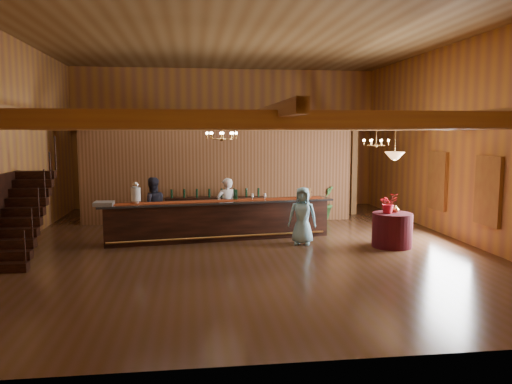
{
  "coord_description": "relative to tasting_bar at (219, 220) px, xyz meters",
  "views": [
    {
      "loc": [
        -1.39,
        -13.1,
        3.0
      ],
      "look_at": [
        0.41,
        0.79,
        1.32
      ],
      "focal_mm": 35.0,
      "sensor_mm": 36.0,
      "label": 1
    }
  ],
  "objects": [
    {
      "name": "staircase",
      "position": [
        -4.81,
        -1.45,
        0.45
      ],
      "size": [
        1.0,
        2.8,
        2.0
      ],
      "color": "black",
      "rests_on": "floor"
    },
    {
      "name": "wall_back",
      "position": [
        0.64,
        6.29,
        2.2
      ],
      "size": [
        12.0,
        0.1,
        5.5
      ],
      "primitive_type": "cube",
      "color": "#B3762F",
      "rests_on": "floor"
    },
    {
      "name": "support_posts",
      "position": [
        0.64,
        -1.21,
        1.05
      ],
      "size": [
        9.2,
        10.2,
        3.2
      ],
      "color": "olive",
      "rests_on": "floor"
    },
    {
      "name": "backroom_boxes",
      "position": [
        0.35,
        4.79,
        -0.03
      ],
      "size": [
        4.1,
        0.6,
        1.1
      ],
      "color": "black",
      "rests_on": "floor"
    },
    {
      "name": "bar_bottle_0",
      "position": [
        0.45,
        0.19,
        0.69
      ],
      "size": [
        0.07,
        0.07,
        0.3
      ],
      "primitive_type": "cylinder",
      "color": "black",
      "rests_on": "tasting_bar"
    },
    {
      "name": "round_table",
      "position": [
        4.46,
        -1.49,
        -0.1
      ],
      "size": [
        1.04,
        1.04,
        0.9
      ],
      "primitive_type": "cylinder",
      "color": "#3C0811",
      "rests_on": "floor"
    },
    {
      "name": "tasting_bar",
      "position": [
        0.0,
        0.0,
        0.0
      ],
      "size": [
        6.6,
        1.67,
        1.1
      ],
      "rotation": [
        0.0,
        0.0,
        0.13
      ],
      "color": "black",
      "rests_on": "floor"
    },
    {
      "name": "partition_wall",
      "position": [
        0.14,
        2.79,
        1.0
      ],
      "size": [
        9.0,
        0.18,
        3.1
      ],
      "primitive_type": "cube",
      "color": "brown",
      "rests_on": "floor"
    },
    {
      "name": "table_vase",
      "position": [
        4.59,
        -1.37,
        0.5
      ],
      "size": [
        0.18,
        0.18,
        0.31
      ],
      "primitive_type": "imported",
      "rotation": [
        0.0,
        0.0,
        -0.21
      ],
      "color": "#B48540",
      "rests_on": "round_table"
    },
    {
      "name": "chandelier_left",
      "position": [
        0.04,
        -0.74,
        2.37
      ],
      "size": [
        0.8,
        0.8,
        0.43
      ],
      "color": "#B48540",
      "rests_on": "beam_grid"
    },
    {
      "name": "chandelier_right",
      "position": [
        4.69,
        0.44,
        2.16
      ],
      "size": [
        0.8,
        0.8,
        0.65
      ],
      "color": "#B48540",
      "rests_on": "beam_grid"
    },
    {
      "name": "window_right_front",
      "position": [
        6.59,
        -2.31,
        1.0
      ],
      "size": [
        0.12,
        1.05,
        1.75
      ],
      "primitive_type": "cube",
      "color": "white",
      "rests_on": "wall_right"
    },
    {
      "name": "floor_plant",
      "position": [
        3.92,
        2.86,
        0.03
      ],
      "size": [
        0.65,
        0.53,
        1.17
      ],
      "primitive_type": "imported",
      "rotation": [
        0.0,
        0.0,
        0.01
      ],
      "color": "#356A2D",
      "rests_on": "floor"
    },
    {
      "name": "wall_front",
      "position": [
        0.64,
        -7.71,
        2.2
      ],
      "size": [
        12.0,
        0.1,
        5.5
      ],
      "primitive_type": "cube",
      "color": "#B3762F",
      "rests_on": "floor"
    },
    {
      "name": "staff_second",
      "position": [
        -1.89,
        0.71,
        0.3
      ],
      "size": [
        0.97,
        0.84,
        1.72
      ],
      "primitive_type": "imported",
      "rotation": [
        0.0,
        0.0,
        3.4
      ],
      "color": "#242330",
      "rests_on": "floor"
    },
    {
      "name": "wall_right",
      "position": [
        6.64,
        -0.71,
        2.2
      ],
      "size": [
        0.1,
        14.0,
        5.5
      ],
      "primitive_type": "cube",
      "color": "#B3762F",
      "rests_on": "floor"
    },
    {
      "name": "floor",
      "position": [
        0.64,
        -0.71,
        -0.55
      ],
      "size": [
        14.0,
        14.0,
        0.0
      ],
      "primitive_type": "plane",
      "color": "#412815",
      "rests_on": "ground"
    },
    {
      "name": "backbar_shelf",
      "position": [
        0.01,
        2.28,
        -0.1
      ],
      "size": [
        3.24,
        0.69,
        0.91
      ],
      "primitive_type": "cube",
      "rotation": [
        0.0,
        0.0,
        -0.06
      ],
      "color": "black",
      "rests_on": "floor"
    },
    {
      "name": "table_flowers",
      "position": [
        4.34,
        -1.48,
        0.61
      ],
      "size": [
        0.54,
        0.49,
        0.53
      ],
      "primitive_type": "imported",
      "rotation": [
        0.0,
        0.0,
        0.15
      ],
      "color": "red",
      "rests_on": "round_table"
    },
    {
      "name": "window_right_back",
      "position": [
        6.59,
        0.29,
        1.0
      ],
      "size": [
        0.12,
        1.05,
        1.75
      ],
      "primitive_type": "cube",
      "color": "white",
      "rests_on": "wall_right"
    },
    {
      "name": "ceiling",
      "position": [
        0.64,
        -0.71,
        4.95
      ],
      "size": [
        14.0,
        14.0,
        0.0
      ],
      "primitive_type": "plane",
      "rotation": [
        3.14,
        0.0,
        0.0
      ],
      "color": "olive",
      "rests_on": "wall_back"
    },
    {
      "name": "pendant_lamp",
      "position": [
        4.46,
        -1.49,
        1.85
      ],
      "size": [
        0.52,
        0.52,
        0.9
      ],
      "color": "#B48540",
      "rests_on": "beam_grid"
    },
    {
      "name": "bartender",
      "position": [
        0.26,
        0.69,
        0.28
      ],
      "size": [
        0.69,
        0.53,
        1.68
      ],
      "primitive_type": "imported",
      "rotation": [
        0.0,
        0.0,
        3.37
      ],
      "color": "white",
      "rests_on": "floor"
    },
    {
      "name": "wall_left",
      "position": [
        -5.36,
        -0.71,
        2.2
      ],
      "size": [
        0.1,
        14.0,
        5.5
      ],
      "primitive_type": "cube",
      "color": "#B3762F",
      "rests_on": "floor"
    },
    {
      "name": "beam_grid",
      "position": [
        0.64,
        -0.21,
        2.69
      ],
      "size": [
        11.9,
        13.9,
        0.39
      ],
      "color": "olive",
      "rests_on": "wall_left"
    },
    {
      "name": "guest",
      "position": [
        2.18,
        -0.88,
        0.22
      ],
      "size": [
        0.88,
        0.72,
        1.55
      ],
      "primitive_type": "imported",
      "rotation": [
        0.0,
        0.0,
        -0.34
      ],
      "color": "#83BED4",
      "rests_on": "floor"
    },
    {
      "name": "glass_rack_tray",
      "position": [
        -3.05,
        -0.45,
        0.59
      ],
      "size": [
        0.5,
        0.5,
        0.1
      ],
      "primitive_type": "cube",
      "color": "gray",
      "rests_on": "tasting_bar"
    },
    {
      "name": "beverage_dispenser",
      "position": [
        -2.25,
        -0.24,
        0.82
      ],
      "size": [
        0.26,
        0.26,
        0.6
      ],
      "color": "silver",
      "rests_on": "tasting_bar"
    },
    {
      "name": "raffle_drum",
      "position": [
        2.52,
        0.28,
        0.71
      ],
      "size": [
        0.34,
        0.24,
        0.3
      ],
      "color": "#A5703C",
      "rests_on": "tasting_bar"
    },
    {
      "name": "bar_bottle_1",
      "position": [
        0.5,
        0.19,
        0.69
      ],
      "size": [
        0.07,
        0.07,
        0.3
      ],
      "primitive_type": "cylinder",
      "color": "black",
      "rests_on": "tasting_bar"
    }
  ]
}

